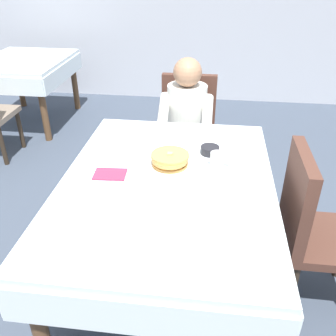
% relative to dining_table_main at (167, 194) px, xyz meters
% --- Properties ---
extents(ground_plane, '(14.00, 14.00, 0.00)m').
position_rel_dining_table_main_xyz_m(ground_plane, '(0.00, 0.00, -0.65)').
color(ground_plane, '#3D4756').
extents(dining_table_main, '(1.12, 1.52, 0.74)m').
position_rel_dining_table_main_xyz_m(dining_table_main, '(0.00, 0.00, 0.00)').
color(dining_table_main, silver).
rests_on(dining_table_main, ground).
extents(chair_diner, '(0.44, 0.45, 0.93)m').
position_rel_dining_table_main_xyz_m(chair_diner, '(0.02, 1.17, -0.12)').
color(chair_diner, '#4C2D23').
rests_on(chair_diner, ground).
extents(diner_person, '(0.40, 0.43, 1.12)m').
position_rel_dining_table_main_xyz_m(diner_person, '(0.02, 1.01, 0.02)').
color(diner_person, silver).
rests_on(diner_person, ground).
extents(chair_right_side, '(0.45, 0.44, 0.93)m').
position_rel_dining_table_main_xyz_m(chair_right_side, '(0.77, 0.00, -0.12)').
color(chair_right_side, '#4C2D23').
rests_on(chair_right_side, ground).
extents(plate_breakfast, '(0.28, 0.28, 0.02)m').
position_rel_dining_table_main_xyz_m(plate_breakfast, '(0.00, 0.12, 0.10)').
color(plate_breakfast, white).
rests_on(plate_breakfast, dining_table_main).
extents(breakfast_stack, '(0.21, 0.21, 0.08)m').
position_rel_dining_table_main_xyz_m(breakfast_stack, '(-0.00, 0.12, 0.14)').
color(breakfast_stack, tan).
rests_on(breakfast_stack, plate_breakfast).
extents(cup_coffee, '(0.11, 0.08, 0.08)m').
position_rel_dining_table_main_xyz_m(cup_coffee, '(0.26, 0.17, 0.13)').
color(cup_coffee, white).
rests_on(cup_coffee, dining_table_main).
extents(bowl_butter, '(0.11, 0.11, 0.04)m').
position_rel_dining_table_main_xyz_m(bowl_butter, '(0.21, 0.32, 0.11)').
color(bowl_butter, black).
rests_on(bowl_butter, dining_table_main).
extents(syrup_pitcher, '(0.08, 0.08, 0.07)m').
position_rel_dining_table_main_xyz_m(syrup_pitcher, '(-0.23, 0.23, 0.13)').
color(syrup_pitcher, silver).
rests_on(syrup_pitcher, dining_table_main).
extents(fork_left_of_plate, '(0.03, 0.18, 0.00)m').
position_rel_dining_table_main_xyz_m(fork_left_of_plate, '(-0.19, 0.10, 0.09)').
color(fork_left_of_plate, silver).
rests_on(fork_left_of_plate, dining_table_main).
extents(knife_right_of_plate, '(0.02, 0.20, 0.00)m').
position_rel_dining_table_main_xyz_m(knife_right_of_plate, '(0.19, 0.10, 0.09)').
color(knife_right_of_plate, silver).
rests_on(knife_right_of_plate, dining_table_main).
extents(spoon_near_edge, '(0.15, 0.04, 0.00)m').
position_rel_dining_table_main_xyz_m(spoon_near_edge, '(-0.04, -0.21, 0.09)').
color(spoon_near_edge, silver).
rests_on(spoon_near_edge, dining_table_main).
extents(napkin_folded, '(0.18, 0.13, 0.01)m').
position_rel_dining_table_main_xyz_m(napkin_folded, '(-0.31, 0.01, 0.09)').
color(napkin_folded, '#8C2D4C').
rests_on(napkin_folded, dining_table_main).
extents(background_table_far, '(0.92, 1.12, 0.74)m').
position_rel_dining_table_main_xyz_m(background_table_far, '(-1.90, 2.29, -0.03)').
color(background_table_far, silver).
rests_on(background_table_far, ground).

